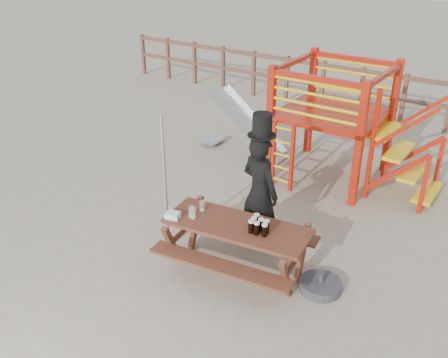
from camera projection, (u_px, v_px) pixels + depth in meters
ground at (202, 268)px, 6.73m from camera, size 60.00×60.00×0.00m
back_fence at (383, 90)px, 11.54m from camera, size 15.09×0.09×1.20m
playground_fort at (328, 120)px, 8.82m from camera, size 4.71×1.84×2.10m
picnic_table at (237, 242)px, 6.48m from camera, size 2.03×1.54×0.72m
man_with_hat at (260, 189)px, 6.87m from camera, size 0.69×0.54×1.99m
metal_pole at (165, 185)px, 6.73m from camera, size 0.04×0.04×2.00m
parasol_base at (320, 285)px, 6.31m from camera, size 0.54×0.54×0.23m
paper_bag at (173, 215)px, 6.49m from camera, size 0.21×0.18×0.08m
stout_pints at (259, 226)px, 6.18m from camera, size 0.28×0.24×0.17m
empty_glasses at (196, 210)px, 6.54m from camera, size 0.11×0.28×0.15m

